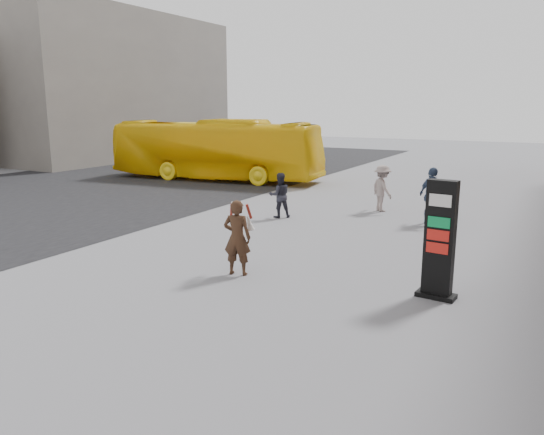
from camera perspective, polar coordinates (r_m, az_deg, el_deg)
The scene contains 9 objects.
ground at distance 11.60m, azimuth -5.04°, elevation -7.04°, with size 100.00×100.00×0.00m, color #9E9EA3.
road at distance 24.06m, azimuth -24.60°, elevation 1.94°, with size 16.00×60.00×0.01m, color black.
bg_building_far at distance 41.90m, azimuth -17.77°, elevation 13.20°, with size 10.00×18.00×10.00m, color gray.
info_pylon at distance 10.89m, azimuth 17.59°, elevation -2.34°, with size 0.79×0.46×2.37m.
woman at distance 11.92m, azimuth -3.75°, elevation -2.06°, with size 0.76×0.72×1.72m.
bus at distance 27.26m, azimuth -6.11°, elevation 7.26°, with size 2.56×10.94×3.05m, color yellow.
pedestrian_a at distance 17.99m, azimuth 0.83°, elevation 2.41°, with size 0.74×0.58×1.53m, color #272731.
pedestrian_b at distance 19.42m, azimuth 11.77°, elevation 3.09°, with size 1.08×0.62×1.67m, color gray.
pedestrian_c at distance 17.72m, azimuth 16.80°, elevation 2.24°, with size 1.07×0.45×1.83m, color #394A69.
Camera 1 is at (6.13, -9.09, 3.80)m, focal length 35.00 mm.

